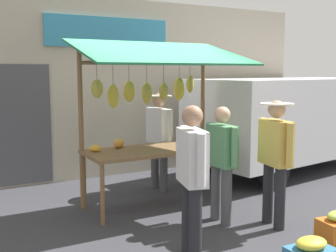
{
  "coord_description": "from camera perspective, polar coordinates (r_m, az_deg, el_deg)",
  "views": [
    {
      "loc": [
        2.91,
        5.54,
        2.03
      ],
      "look_at": [
        0.0,
        0.3,
        1.25
      ],
      "focal_mm": 45.19,
      "sensor_mm": 36.0,
      "label": 1
    }
  ],
  "objects": [
    {
      "name": "street_backdrop",
      "position": [
        8.26,
        -8.73,
        5.03
      ],
      "size": [
        9.0,
        0.3,
        3.4
      ],
      "color": "#B2A893",
      "rests_on": "ground"
    },
    {
      "name": "vendor_with_sunhat",
      "position": [
        7.19,
        -1.21,
        -0.97
      ],
      "size": [
        0.43,
        0.7,
        1.66
      ],
      "rotation": [
        0.0,
        0.0,
        1.66
      ],
      "color": "#4C4C51",
      "rests_on": "ground"
    },
    {
      "name": "shopper_in_grey_tee",
      "position": [
        5.67,
        7.25,
        -4.15
      ],
      "size": [
        0.24,
        0.68,
        1.57
      ],
      "rotation": [
        0.0,
        0.0,
        -1.62
      ],
      "color": "#4C4C51",
      "rests_on": "ground"
    },
    {
      "name": "shopper_with_ponytail",
      "position": [
        5.65,
        14.27,
        -3.5
      ],
      "size": [
        0.43,
        0.7,
        1.66
      ],
      "rotation": [
        0.0,
        0.0,
        -1.74
      ],
      "color": "#232328",
      "rests_on": "ground"
    },
    {
      "name": "parked_van",
      "position": [
        8.93,
        15.6,
        1.3
      ],
      "size": [
        4.6,
        2.41,
        1.88
      ],
      "rotation": [
        0.0,
        0.0,
        0.13
      ],
      "color": "silver",
      "rests_on": "ground"
    },
    {
      "name": "ground_plane",
      "position": [
        6.58,
        -1.29,
        -10.57
      ],
      "size": [
        40.0,
        40.0,
        0.0
      ],
      "primitive_type": "plane",
      "color": "#38383D"
    },
    {
      "name": "shopper_with_shopping_bag",
      "position": [
        4.55,
        3.24,
        -6.02
      ],
      "size": [
        0.34,
        0.69,
        1.67
      ],
      "rotation": [
        0.0,
        0.0,
        -1.83
      ],
      "color": "#232328",
      "rests_on": "ground"
    },
    {
      "name": "market_stall",
      "position": [
        6.32,
        -1.59,
        3.02
      ],
      "size": [
        2.5,
        1.46,
        2.5
      ],
      "color": "brown",
      "rests_on": "ground"
    }
  ]
}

